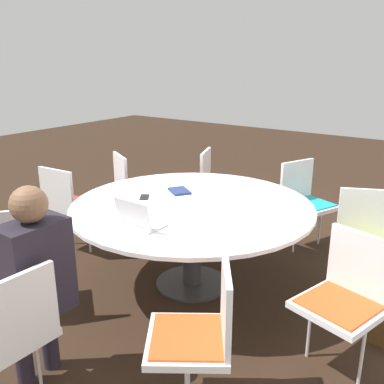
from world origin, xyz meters
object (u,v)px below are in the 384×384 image
(person_0, at_px, (35,273))
(spiral_notebook, at_px, (179,191))
(chair_7, at_px, (68,201))
(chair_8, at_px, (12,251))
(chair_1, at_px, (201,328))
(cell_phone, at_px, (144,197))
(chair_3, at_px, (366,236))
(chair_4, at_px, (305,197))
(chair_0, at_px, (8,330))
(laptop, at_px, (138,220))
(chair_6, at_px, (133,185))
(chair_5, at_px, (217,182))
(chair_2, at_px, (346,293))

(person_0, xyz_separation_m, spiral_notebook, (-1.62, -0.22, 0.02))
(chair_7, distance_m, chair_8, 1.11)
(chair_1, relative_size, cell_phone, 5.63)
(person_0, xyz_separation_m, cell_phone, (-1.33, -0.37, 0.01))
(chair_3, xyz_separation_m, chair_8, (1.74, -2.02, 0.00))
(spiral_notebook, bearing_deg, chair_1, 40.47)
(chair_3, height_order, chair_7, same)
(chair_4, relative_size, spiral_notebook, 3.37)
(chair_3, distance_m, chair_7, 2.69)
(chair_0, relative_size, laptop, 2.87)
(chair_0, bearing_deg, chair_6, 30.16)
(chair_8, height_order, cell_phone, chair_8)
(chair_1, relative_size, chair_5, 1.00)
(chair_1, relative_size, chair_6, 1.00)
(chair_4, height_order, person_0, person_0)
(chair_5, distance_m, person_0, 2.73)
(person_0, distance_m, laptop, 0.81)
(chair_8, distance_m, cell_phone, 1.10)
(chair_2, xyz_separation_m, chair_6, (-0.92, -2.56, 0.00))
(chair_3, xyz_separation_m, chair_4, (-0.66, -0.75, 0.00))
(person_0, distance_m, cell_phone, 1.38)
(cell_phone, bearing_deg, chair_7, -86.89)
(chair_0, relative_size, chair_6, 1.00)
(laptop, bearing_deg, chair_7, -17.92)
(chair_8, bearing_deg, chair_3, -10.64)
(chair_3, height_order, laptop, laptop)
(chair_8, relative_size, spiral_notebook, 3.37)
(laptop, bearing_deg, chair_3, -133.22)
(spiral_notebook, distance_m, cell_phone, 0.33)
(chair_4, xyz_separation_m, person_0, (2.71, -0.52, 0.19))
(chair_1, bearing_deg, chair_4, -25.62)
(person_0, xyz_separation_m, laptop, (-0.81, 0.04, 0.07))
(chair_0, height_order, spiral_notebook, chair_0)
(chair_6, bearing_deg, chair_5, 72.94)
(chair_6, height_order, person_0, person_0)
(chair_5, bearing_deg, laptop, -4.93)
(chair_2, height_order, chair_4, same)
(chair_1, height_order, chair_7, same)
(chair_4, distance_m, chair_8, 2.71)
(cell_phone, bearing_deg, chair_1, 51.40)
(chair_6, distance_m, laptop, 1.75)
(chair_8, bearing_deg, chair_5, 32.55)
(chair_3, bearing_deg, cell_phone, -0.54)
(chair_0, bearing_deg, chair_3, -26.00)
(chair_6, bearing_deg, chair_8, -46.78)
(chair_0, relative_size, chair_7, 1.00)
(chair_1, bearing_deg, chair_7, 32.44)
(chair_3, xyz_separation_m, chair_7, (0.78, -2.58, 0.00))
(person_0, bearing_deg, cell_phone, 16.99)
(chair_0, bearing_deg, cell_phone, 17.31)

